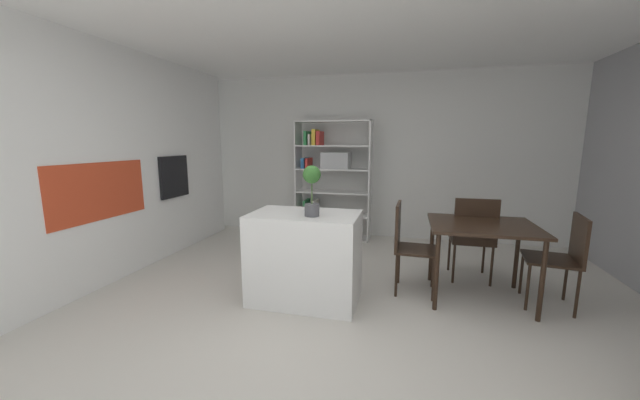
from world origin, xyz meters
The scene contains 12 objects.
ground_plane centered at (0.00, 0.00, 0.00)m, with size 8.73×8.73×0.00m, color beige.
back_partition centered at (0.00, 2.98, 1.32)m, with size 6.35×0.06×2.65m, color silver.
tall_cabinet_run_left centered at (-2.80, 0.00, 1.32)m, with size 0.63×5.43×2.65m, color white.
cabinet_niche_splashback centered at (-2.48, 0.18, 1.05)m, with size 0.01×1.21×0.62m.
built_in_oven centered at (-2.47, 1.38, 1.09)m, with size 0.06×0.56×0.58m.
kitchen_island centered at (-0.25, 0.37, 0.44)m, with size 1.05×0.66×0.89m, color white.
potted_plant_on_island centered at (-0.15, 0.26, 1.17)m, with size 0.17×0.17×0.47m.
open_bookshelf centered at (-0.53, 2.67, 1.01)m, with size 1.21×0.38×1.90m.
dining_table centered at (1.44, 0.83, 0.69)m, with size 1.00×0.85×0.78m.
dining_chair_island_side centered at (0.72, 0.83, 0.56)m, with size 0.44×0.43×0.95m.
dining_chair_window_side centered at (2.16, 0.81, 0.54)m, with size 0.51×0.51×0.90m.
dining_chair_far centered at (1.44, 1.26, 0.57)m, with size 0.46×0.46×0.97m.
Camera 1 is at (0.69, -2.75, 1.58)m, focal length 19.23 mm.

